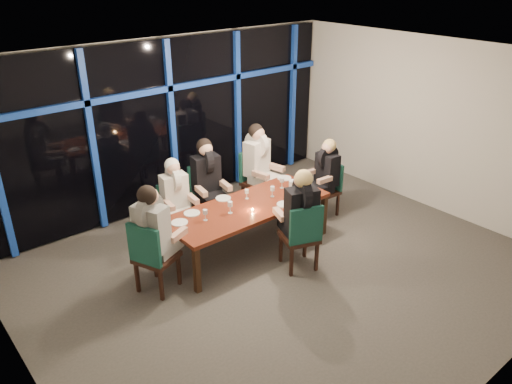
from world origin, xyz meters
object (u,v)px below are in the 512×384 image
Objects in this scene: chair_end_left at (152,254)px; diner_far_right at (259,155)px; chair_far_right at (255,176)px; diner_end_right at (326,167)px; chair_far_mid at (206,193)px; diner_far_mid at (207,171)px; chair_far_left at (175,209)px; diner_near_mid at (301,205)px; chair_end_right at (328,186)px; wine_bottle at (300,182)px; diner_end_left at (153,223)px; dining_table at (248,210)px; water_pitcher at (292,187)px; diner_far_left at (175,189)px; chair_near_mid at (302,234)px.

diner_far_right is (2.71, 1.01, 0.43)m from chair_end_left.
chair_far_right is 1.17× the size of diner_end_right.
diner_far_right is (1.06, -0.12, 0.44)m from chair_far_mid.
chair_end_left is 1.99m from diner_far_mid.
chair_far_left is 0.93× the size of diner_near_mid.
chair_far_mid is 1.11× the size of chair_end_right.
chair_far_left is 2.13m from diner_near_mid.
wine_bottle is (1.76, -1.03, 0.32)m from chair_far_left.
diner_end_left is (0.08, 0.04, 0.43)m from chair_end_left.
chair_far_left is 2.06m from wine_bottle.
dining_table is 2.53× the size of diner_far_mid.
dining_table is 1.04m from diner_far_mid.
diner_near_mid is (-1.58, -0.90, 0.49)m from chair_end_right.
wine_bottle is 1.35× the size of water_pitcher.
dining_table is 1.84m from chair_end_right.
diner_far_right is at bearing -92.41° from chair_end_left.
diner_end_right is at bearing 1.06° from dining_table.
chair_far_right reaches higher than dining_table.
wine_bottle is (0.04, -1.11, 0.26)m from chair_far_right.
wine_bottle is at bearing 16.84° from water_pitcher.
diner_end_left is (-0.89, -0.99, 0.49)m from chair_far_left.
chair_far_left is 0.39m from diner_far_left.
chair_near_mid is at bearing -73.49° from chair_far_mid.
diner_far_right is 4.84× the size of water_pitcher.
chair_far_mid is at bearing 162.71° from diner_far_right.
wine_bottle is at bearing -112.94° from chair_end_left.
water_pitcher is at bearing -25.45° from diner_far_left.
chair_end_right is at bearing -12.99° from chair_far_left.
chair_far_mid is 2.10m from diner_end_right.
diner_far_left is 1.75m from diner_far_right.
diner_end_left is (-1.61, -0.03, 0.35)m from dining_table.
chair_end_right is 3.24× the size of wine_bottle.
diner_near_mid is (-1.50, -0.90, 0.11)m from diner_end_right.
diner_end_right is at bearing -20.93° from chair_far_mid.
diner_end_left is at bearing -85.09° from chair_end_right.
diner_far_left reaches higher than dining_table.
water_pitcher is (-0.19, -1.06, -0.17)m from diner_far_right.
chair_far_left is 1.42m from diner_end_left.
dining_table is 2.41× the size of chair_end_left.
chair_far_left is 0.81m from diner_far_mid.
chair_near_mid is (-0.78, -2.00, -0.01)m from chair_far_right.
chair_far_left is at bearing -66.56° from chair_end_left.
diner_far_left is (-0.72, 0.88, 0.24)m from dining_table.
chair_near_mid is 1.03× the size of diner_near_mid.
dining_table is 0.85m from water_pitcher.
diner_far_right is at bearing 2.65° from chair_far_mid.
chair_far_right is (1.00, 1.04, -0.08)m from dining_table.
diner_near_mid is at bearing -135.47° from chair_end_left.
diner_end_left is 1.01× the size of diner_near_mid.
chair_far_left is 0.69m from chair_far_mid.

